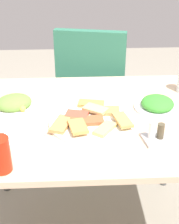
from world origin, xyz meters
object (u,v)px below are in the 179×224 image
salad_plate_greens (14,104)px  paper_napkin (24,134)px  dining_chair (93,89)px  condiment_caddy (156,135)px  soda_can (0,155)px  spoon (25,130)px  dining_table (88,131)px  pide_platter (91,120)px  fork (24,136)px  salad_plate_rice (157,104)px

salad_plate_greens → paper_napkin: 0.22m
dining_chair → condiment_caddy: size_ratio=8.82×
dining_chair → soda_can: size_ratio=7.51×
spoon → salad_plate_greens: bearing=105.9°
dining_chair → paper_napkin: 0.87m
paper_napkin → dining_table: bearing=28.0°
dining_table → pide_platter: bearing=-83.0°
soda_can → dining_table: bearing=49.2°
spoon → pide_platter: bearing=8.3°
soda_can → condiment_caddy: soda_can is taller
paper_napkin → condiment_caddy: size_ratio=1.48×
pide_platter → fork: bearing=-160.8°
soda_can → salad_plate_rice: bearing=33.0°
pide_platter → soda_can: (-0.30, -0.28, 0.05)m
dining_table → salad_plate_rice: size_ratio=5.43×
dining_table → pide_platter: (0.01, -0.06, 0.09)m
dining_table → fork: fork is taller
salad_plate_greens → spoon: size_ratio=1.37×
paper_napkin → spoon: bearing=90.0°
paper_napkin → fork: size_ratio=0.94×
salad_plate_rice → fork: bearing=-160.4°
dining_chair → salad_plate_rice: 0.69m
condiment_caddy → salad_plate_rice: bearing=75.5°
spoon → fork: bearing=-93.5°
salad_plate_greens → soda_can: size_ratio=1.90×
dining_table → salad_plate_greens: size_ratio=4.70×
dining_table → soda_can: soda_can is taller
dining_chair → salad_plate_rice: (0.25, -0.61, 0.21)m
dining_table → soda_can: bearing=-130.8°
dining_chair → pide_platter: bearing=-94.0°
salad_plate_greens → fork: 0.24m
dining_chair → salad_plate_greens: 0.72m
salad_plate_greens → condiment_caddy: (0.56, -0.28, 0.00)m
pide_platter → salad_plate_greens: salad_plate_greens is taller
soda_can → dining_chair: bearing=70.5°
soda_can → spoon: soda_can is taller
dining_table → dining_chair: bearing=85.0°
pide_platter → condiment_caddy: (0.23, -0.14, 0.01)m
salad_plate_rice → salad_plate_greens: bearing=177.0°
pide_platter → condiment_caddy: size_ratio=3.31×
soda_can → salad_plate_greens: bearing=93.2°
paper_napkin → salad_plate_greens: bearing=107.9°
soda_can → paper_napkin: bearing=77.9°
salad_plate_rice → fork: (-0.56, -0.20, -0.01)m
salad_plate_rice → condiment_caddy: condiment_caddy is taller
spoon → condiment_caddy: size_ratio=1.63×
salad_plate_greens → salad_plate_rice: (0.63, -0.03, -0.00)m
dining_table → condiment_caddy: 0.33m
dining_chair → spoon: 0.86m
salad_plate_greens → spoon: salad_plate_greens is taller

